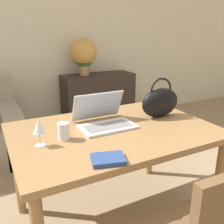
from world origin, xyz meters
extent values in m
cube|color=beige|center=(0.00, 2.92, 1.35)|extent=(10.00, 0.06, 2.70)
cube|color=olive|center=(0.08, 0.76, 0.71)|extent=(1.33, 0.91, 0.04)
cylinder|color=olive|center=(0.68, 0.36, 0.34)|extent=(0.06, 0.06, 0.69)
cylinder|color=olive|center=(-0.52, 1.16, 0.34)|extent=(0.06, 0.06, 0.69)
cylinder|color=olive|center=(0.68, 1.16, 0.34)|extent=(0.06, 0.06, 0.69)
cube|color=gray|center=(-0.45, 2.24, 0.28)|extent=(0.20, 0.90, 0.56)
cube|color=#332823|center=(0.81, 2.64, 0.38)|extent=(1.03, 0.40, 0.76)
cube|color=silver|center=(0.05, 0.79, 0.74)|extent=(0.37, 0.22, 0.02)
cube|color=gray|center=(0.05, 0.79, 0.75)|extent=(0.32, 0.14, 0.00)
cube|color=silver|center=(0.05, 0.95, 0.84)|extent=(0.37, 0.10, 0.20)
cube|color=silver|center=(0.05, 0.95, 0.85)|extent=(0.34, 0.09, 0.18)
cylinder|color=silver|center=(-0.27, 0.75, 0.78)|extent=(0.07, 0.07, 0.11)
cylinder|color=silver|center=(-0.41, 0.72, 0.73)|extent=(0.06, 0.06, 0.01)
cylinder|color=silver|center=(-0.41, 0.72, 0.77)|extent=(0.01, 0.01, 0.07)
cone|color=silver|center=(-0.41, 0.72, 0.85)|extent=(0.07, 0.07, 0.08)
ellipsoid|color=black|center=(0.50, 0.82, 0.84)|extent=(0.32, 0.12, 0.22)
torus|color=black|center=(0.50, 0.82, 0.93)|extent=(0.19, 0.01, 0.19)
cylinder|color=tan|center=(0.61, 2.65, 0.85)|extent=(0.13, 0.13, 0.18)
sphere|color=#3D6B38|center=(0.61, 2.65, 1.00)|extent=(0.27, 0.27, 0.27)
sphere|color=#D6994C|center=(0.61, 2.65, 1.08)|extent=(0.37, 0.37, 0.37)
cube|color=navy|center=(-0.15, 0.39, 0.74)|extent=(0.19, 0.17, 0.02)
camera|label=1|loc=(-0.65, -0.61, 1.36)|focal=40.00mm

